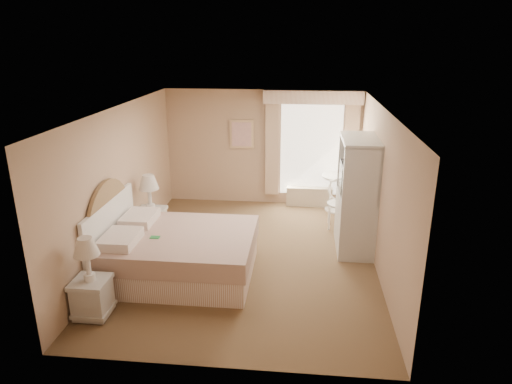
# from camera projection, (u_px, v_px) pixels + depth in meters

# --- Properties ---
(room) EXTENTS (4.21, 5.51, 2.51)m
(room) POSITION_uv_depth(u_px,v_px,m) (247.00, 187.00, 7.33)
(room) COLOR brown
(room) RESTS_ON ground
(window) EXTENTS (2.05, 0.22, 2.51)m
(window) POSITION_uv_depth(u_px,v_px,m) (311.00, 146.00, 9.70)
(window) COLOR white
(window) RESTS_ON room
(framed_art) EXTENTS (0.52, 0.04, 0.62)m
(framed_art) POSITION_uv_depth(u_px,v_px,m) (242.00, 134.00, 9.83)
(framed_art) COLOR #D6B184
(framed_art) RESTS_ON room
(bed) EXTENTS (2.33, 1.83, 1.62)m
(bed) POSITION_uv_depth(u_px,v_px,m) (171.00, 252.00, 7.05)
(bed) COLOR tan
(bed) RESTS_ON room
(nightstand_near) EXTENTS (0.46, 0.46, 1.12)m
(nightstand_near) POSITION_uv_depth(u_px,v_px,m) (91.00, 288.00, 5.97)
(nightstand_near) COLOR silver
(nightstand_near) RESTS_ON room
(nightstand_far) EXTENTS (0.50, 0.50, 1.21)m
(nightstand_far) POSITION_uv_depth(u_px,v_px,m) (151.00, 216.00, 8.29)
(nightstand_far) COLOR silver
(nightstand_far) RESTS_ON room
(round_table) EXTENTS (0.74, 0.74, 0.78)m
(round_table) POSITION_uv_depth(u_px,v_px,m) (339.00, 187.00, 9.67)
(round_table) COLOR white
(round_table) RESTS_ON room
(cafe_chair) EXTENTS (0.47, 0.47, 0.95)m
(cafe_chair) POSITION_uv_depth(u_px,v_px,m) (339.00, 199.00, 8.84)
(cafe_chair) COLOR white
(cafe_chair) RESTS_ON room
(armoire) EXTENTS (0.59, 1.19, 1.97)m
(armoire) POSITION_uv_depth(u_px,v_px,m) (356.00, 204.00, 7.83)
(armoire) COLOR silver
(armoire) RESTS_ON room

